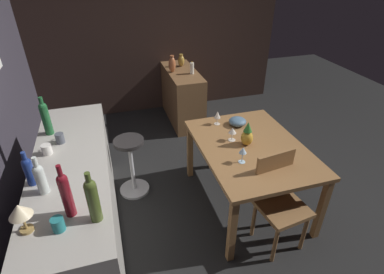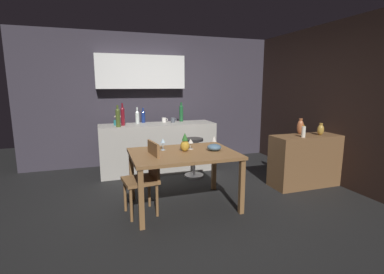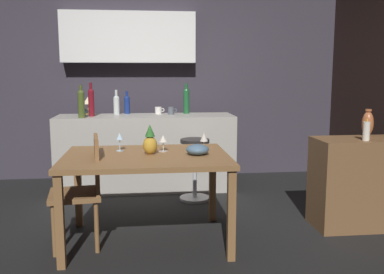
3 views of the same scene
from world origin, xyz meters
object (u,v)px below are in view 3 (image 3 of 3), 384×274
object	(u,v)px
cup_white	(158,110)
pillar_candle_tall	(366,131)
dining_table	(146,164)
wine_bottle_cobalt	(127,104)
pineapple_centerpiece	(150,142)
counter_lamp	(88,102)
fruit_bowl	(197,150)
sideboard_cabinet	(374,182)
cup_slate	(171,111)
bar_stool	(195,168)
vase_copper	(368,123)
wine_bottle_ruby	(91,101)
wine_bottle_green	(186,99)
wine_glass_left	(120,137)
wine_bottle_olive	(81,102)
cup_teal	(82,112)
wine_glass_center	(204,137)
wine_glass_right	(163,139)
chair_near_window	(84,188)
wine_bottle_clear	(116,104)

from	to	relation	value
cup_white	pillar_candle_tall	distance (m)	2.50
dining_table	wine_bottle_cobalt	xyz separation A→B (m)	(-0.22, 1.89, 0.36)
pineapple_centerpiece	wine_bottle_cobalt	distance (m)	1.88
pillar_candle_tall	counter_lamp	bearing A→B (deg)	144.73
fruit_bowl	counter_lamp	distance (m)	2.22
sideboard_cabinet	cup_slate	xyz separation A→B (m)	(-1.75, 1.59, 0.54)
bar_stool	vase_copper	world-z (taller)	vase_copper
wine_bottle_ruby	sideboard_cabinet	bearing A→B (deg)	-28.66
wine_bottle_green	vase_copper	bearing A→B (deg)	-45.14
bar_stool	wine_glass_left	size ratio (longest dim) A/B	4.34
wine_bottle_olive	cup_teal	distance (m)	0.26
wine_bottle_olive	bar_stool	bearing A→B (deg)	-14.28
wine_bottle_olive	wine_bottle_cobalt	distance (m)	0.66
wine_glass_center	wine_bottle_green	distance (m)	1.69
fruit_bowl	cup_slate	bearing A→B (deg)	93.19
dining_table	pillar_candle_tall	world-z (taller)	pillar_candle_tall
dining_table	fruit_bowl	size ratio (longest dim) A/B	7.14
wine_glass_right	wine_bottle_cobalt	distance (m)	1.80
chair_near_window	cup_slate	distance (m)	2.01
chair_near_window	wine_glass_left	bearing A→B (deg)	41.02
sideboard_cabinet	fruit_bowl	distance (m)	1.70
dining_table	wine_bottle_clear	world-z (taller)	wine_bottle_clear
cup_slate	pillar_candle_tall	world-z (taller)	pillar_candle_tall
fruit_bowl	vase_copper	xyz separation A→B (m)	(1.64, 0.33, 0.16)
wine_bottle_olive	counter_lamp	world-z (taller)	wine_bottle_olive
wine_glass_left	cup_white	bearing A→B (deg)	76.47
sideboard_cabinet	wine_bottle_olive	xyz separation A→B (m)	(-2.78, 1.31, 0.66)
bar_stool	cup_teal	bearing A→B (deg)	156.93
wine_bottle_ruby	vase_copper	world-z (taller)	wine_bottle_ruby
counter_lamp	wine_bottle_green	bearing A→B (deg)	-1.06
fruit_bowl	wine_bottle_clear	size ratio (longest dim) A/B	0.63
cup_white	pillar_candle_tall	world-z (taller)	pillar_candle_tall
wine_bottle_olive	wine_bottle_clear	bearing A→B (deg)	43.33
wine_bottle_green	wine_bottle_cobalt	bearing A→B (deg)	176.19
fruit_bowl	wine_bottle_green	world-z (taller)	wine_bottle_green
bar_stool	wine_glass_left	distance (m)	1.30
pillar_candle_tall	vase_copper	distance (m)	0.30
chair_near_window	counter_lamp	size ratio (longest dim) A/B	4.26
wine_bottle_cobalt	wine_glass_center	bearing A→B (deg)	-67.39
wine_bottle_cobalt	wine_bottle_ruby	distance (m)	0.49
wine_glass_center	cup_teal	world-z (taller)	cup_teal
pillar_candle_tall	wine_bottle_ruby	bearing A→B (deg)	147.97
chair_near_window	cup_teal	distance (m)	1.79
vase_copper	wine_bottle_clear	bearing A→B (deg)	147.83
wine_bottle_cobalt	wine_bottle_ruby	size ratio (longest dim) A/B	0.71
chair_near_window	cup_teal	world-z (taller)	cup_teal
wine_glass_right	fruit_bowl	size ratio (longest dim) A/B	0.74
counter_lamp	vase_copper	world-z (taller)	counter_lamp
sideboard_cabinet	wine_glass_right	distance (m)	1.97
wine_bottle_green	wine_bottle_olive	bearing A→B (deg)	-162.33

